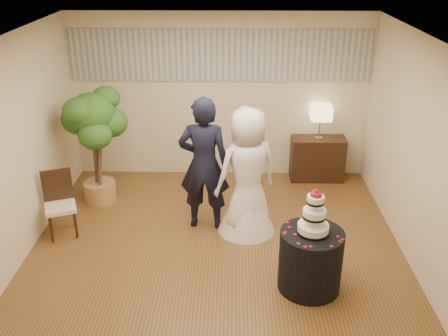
{
  "coord_description": "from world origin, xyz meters",
  "views": [
    {
      "loc": [
        0.21,
        -5.62,
        3.81
      ],
      "look_at": [
        0.1,
        0.4,
        1.05
      ],
      "focal_mm": 40.0,
      "sensor_mm": 36.0,
      "label": 1
    }
  ],
  "objects_px": {
    "wedding_cake": "(315,211)",
    "ficus_tree": "(95,146)",
    "console": "(317,159)",
    "side_chair": "(60,205)",
    "cake_table": "(310,260)",
    "bride": "(247,172)",
    "groom": "(204,164)",
    "table_lamp": "(320,122)"
  },
  "relations": [
    {
      "from": "cake_table",
      "to": "side_chair",
      "type": "relative_size",
      "value": 0.81
    },
    {
      "from": "groom",
      "to": "bride",
      "type": "height_order",
      "value": "groom"
    },
    {
      "from": "table_lamp",
      "to": "ficus_tree",
      "type": "distance_m",
      "value": 3.67
    },
    {
      "from": "groom",
      "to": "cake_table",
      "type": "bearing_deg",
      "value": 137.39
    },
    {
      "from": "wedding_cake",
      "to": "console",
      "type": "height_order",
      "value": "wedding_cake"
    },
    {
      "from": "cake_table",
      "to": "console",
      "type": "relative_size",
      "value": 0.84
    },
    {
      "from": "console",
      "to": "ficus_tree",
      "type": "distance_m",
      "value": 3.71
    },
    {
      "from": "side_chair",
      "to": "groom",
      "type": "bearing_deg",
      "value": -12.66
    },
    {
      "from": "side_chair",
      "to": "bride",
      "type": "bearing_deg",
      "value": -17.2
    },
    {
      "from": "wedding_cake",
      "to": "ficus_tree",
      "type": "height_order",
      "value": "ficus_tree"
    },
    {
      "from": "table_lamp",
      "to": "ficus_tree",
      "type": "height_order",
      "value": "ficus_tree"
    },
    {
      "from": "bride",
      "to": "ficus_tree",
      "type": "distance_m",
      "value": 2.47
    },
    {
      "from": "groom",
      "to": "wedding_cake",
      "type": "relative_size",
      "value": 3.47
    },
    {
      "from": "console",
      "to": "side_chair",
      "type": "bearing_deg",
      "value": -153.85
    },
    {
      "from": "cake_table",
      "to": "bride",
      "type": "bearing_deg",
      "value": 119.17
    },
    {
      "from": "wedding_cake",
      "to": "groom",
      "type": "bearing_deg",
      "value": 133.14
    },
    {
      "from": "groom",
      "to": "ficus_tree",
      "type": "bearing_deg",
      "value": -18.8
    },
    {
      "from": "cake_table",
      "to": "side_chair",
      "type": "height_order",
      "value": "side_chair"
    },
    {
      "from": "bride",
      "to": "table_lamp",
      "type": "distance_m",
      "value": 2.12
    },
    {
      "from": "table_lamp",
      "to": "side_chair",
      "type": "height_order",
      "value": "table_lamp"
    },
    {
      "from": "side_chair",
      "to": "table_lamp",
      "type": "bearing_deg",
      "value": 5.05
    },
    {
      "from": "groom",
      "to": "table_lamp",
      "type": "xyz_separation_m",
      "value": [
        1.85,
        1.59,
        0.07
      ]
    },
    {
      "from": "cake_table",
      "to": "wedding_cake",
      "type": "xyz_separation_m",
      "value": [
        0.0,
        0.0,
        0.66
      ]
    },
    {
      "from": "groom",
      "to": "bride",
      "type": "xyz_separation_m",
      "value": [
        0.6,
        -0.12,
        -0.06
      ]
    },
    {
      "from": "console",
      "to": "side_chair",
      "type": "xyz_separation_m",
      "value": [
        -3.84,
        -1.89,
        0.09
      ]
    },
    {
      "from": "console",
      "to": "side_chair",
      "type": "height_order",
      "value": "side_chair"
    },
    {
      "from": "bride",
      "to": "side_chair",
      "type": "distance_m",
      "value": 2.63
    },
    {
      "from": "bride",
      "to": "console",
      "type": "height_order",
      "value": "bride"
    },
    {
      "from": "bride",
      "to": "console",
      "type": "bearing_deg",
      "value": -151.15
    },
    {
      "from": "console",
      "to": "table_lamp",
      "type": "distance_m",
      "value": 0.67
    },
    {
      "from": "bride",
      "to": "groom",
      "type": "bearing_deg",
      "value": -36.05
    },
    {
      "from": "side_chair",
      "to": "console",
      "type": "bearing_deg",
      "value": 5.05
    },
    {
      "from": "bride",
      "to": "ficus_tree",
      "type": "bearing_deg",
      "value": -45.04
    },
    {
      "from": "wedding_cake",
      "to": "side_chair",
      "type": "xyz_separation_m",
      "value": [
        -3.31,
        1.11,
        -0.57
      ]
    },
    {
      "from": "groom",
      "to": "console",
      "type": "distance_m",
      "value": 2.52
    },
    {
      "from": "groom",
      "to": "table_lamp",
      "type": "distance_m",
      "value": 2.44
    },
    {
      "from": "bride",
      "to": "side_chair",
      "type": "bearing_deg",
      "value": -20.96
    },
    {
      "from": "cake_table",
      "to": "ficus_tree",
      "type": "relative_size",
      "value": 0.41
    },
    {
      "from": "cake_table",
      "to": "side_chair",
      "type": "distance_m",
      "value": 3.49
    },
    {
      "from": "bride",
      "to": "wedding_cake",
      "type": "relative_size",
      "value": 3.27
    },
    {
      "from": "table_lamp",
      "to": "ficus_tree",
      "type": "xyz_separation_m",
      "value": [
        -3.57,
        -0.86,
        -0.11
      ]
    },
    {
      "from": "groom",
      "to": "bride",
      "type": "bearing_deg",
      "value": 173.12
    }
  ]
}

